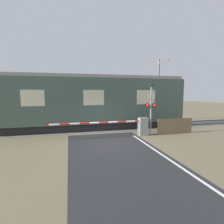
# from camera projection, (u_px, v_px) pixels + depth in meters

# --- Properties ---
(ground_plane) EXTENTS (80.00, 80.00, 0.00)m
(ground_plane) POSITION_uv_depth(u_px,v_px,m) (107.00, 142.00, 10.43)
(ground_plane) COLOR #6B6047
(track_bed) EXTENTS (36.00, 3.20, 0.13)m
(track_bed) POSITION_uv_depth(u_px,v_px,m) (97.00, 128.00, 14.35)
(track_bed) COLOR gray
(track_bed) RESTS_ON ground_plane
(train) EXTENTS (14.90, 2.78, 4.26)m
(train) POSITION_uv_depth(u_px,v_px,m) (91.00, 102.00, 14.01)
(train) COLOR black
(train) RESTS_ON ground_plane
(crossing_barrier) EXTENTS (6.51, 0.44, 1.22)m
(crossing_barrier) POSITION_uv_depth(u_px,v_px,m) (135.00, 126.00, 11.82)
(crossing_barrier) COLOR gray
(crossing_barrier) RESTS_ON ground_plane
(signal_post) EXTENTS (0.83, 0.26, 3.51)m
(signal_post) POSITION_uv_depth(u_px,v_px,m) (151.00, 106.00, 11.90)
(signal_post) COLOR gray
(signal_post) RESTS_ON ground_plane
(catenary_pole) EXTENTS (0.20, 1.90, 6.29)m
(catenary_pole) POSITION_uv_depth(u_px,v_px,m) (158.00, 89.00, 17.86)
(catenary_pole) COLOR slate
(catenary_pole) RESTS_ON ground_plane
(roadside_fence) EXTENTS (2.71, 0.06, 1.10)m
(roadside_fence) POSITION_uv_depth(u_px,v_px,m) (175.00, 126.00, 12.40)
(roadside_fence) COLOR #726047
(roadside_fence) RESTS_ON ground_plane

